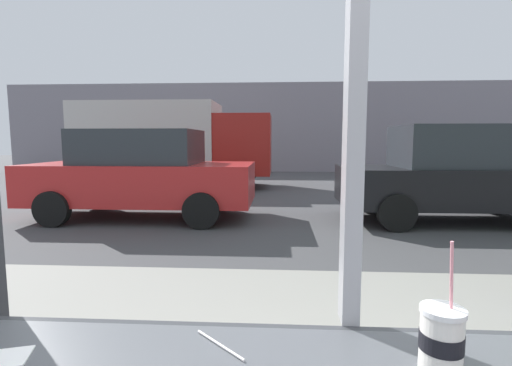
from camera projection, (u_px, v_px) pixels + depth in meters
name	position (u px, v px, depth m)	size (l,w,h in m)	color
ground_plane	(287.00, 204.00, 9.07)	(60.00, 60.00, 0.00)	#424244
sidewalk_strip	(306.00, 343.00, 2.72)	(16.00, 2.80, 0.11)	gray
window_wall	(357.00, 30.00, 1.01)	(3.05, 0.20, 2.90)	#2D2D33
building_facade_far	(283.00, 128.00, 18.98)	(28.00, 1.20, 4.36)	gray
soda_cup_left	(441.00, 340.00, 0.84)	(0.10, 0.10, 0.31)	silver
loose_straw	(220.00, 345.00, 0.96)	(0.01, 0.01, 0.19)	white
napkin_wrapper	(2.00, 359.00, 0.90)	(0.12, 0.09, 0.00)	white
parked_car_red	(142.00, 174.00, 7.34)	(4.30, 1.93, 1.73)	red
parked_car_black	(455.00, 174.00, 6.98)	(4.14, 1.92, 1.80)	black
box_truck	(173.00, 141.00, 12.34)	(6.27, 2.44, 2.75)	beige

